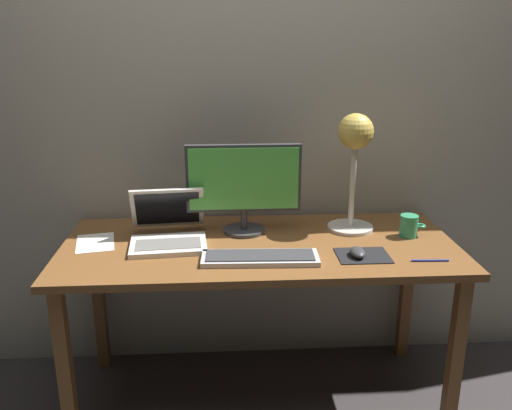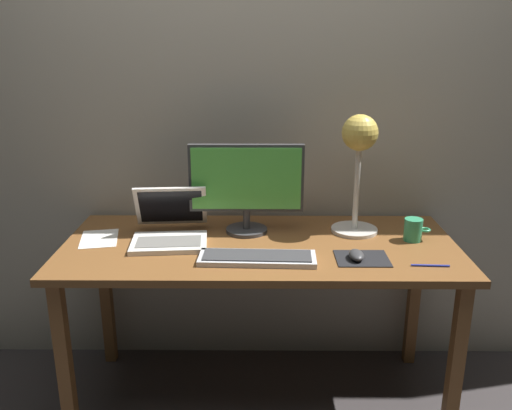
% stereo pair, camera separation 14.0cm
% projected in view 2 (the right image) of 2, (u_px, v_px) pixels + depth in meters
% --- Properties ---
extents(ground_plane, '(4.80, 4.80, 0.00)m').
position_uv_depth(ground_plane, '(260.00, 397.00, 2.43)').
color(ground_plane, '#383333').
rests_on(ground_plane, ground).
extents(back_wall, '(4.80, 0.06, 2.60)m').
position_uv_depth(back_wall, '(261.00, 93.00, 2.42)').
color(back_wall, '#B2A893').
rests_on(back_wall, ground).
extents(desk, '(1.60, 0.70, 0.74)m').
position_uv_depth(desk, '(260.00, 261.00, 2.23)').
color(desk, brown).
rests_on(desk, ground).
extents(monitor, '(0.48, 0.18, 0.38)m').
position_uv_depth(monitor, '(247.00, 184.00, 2.27)').
color(monitor, '#38383A').
rests_on(monitor, desk).
extents(keyboard_main, '(0.44, 0.16, 0.03)m').
position_uv_depth(keyboard_main, '(258.00, 258.00, 2.03)').
color(keyboard_main, silver).
rests_on(keyboard_main, desk).
extents(laptop, '(0.33, 0.35, 0.21)m').
position_uv_depth(laptop, '(170.00, 225.00, 2.24)').
color(laptop, silver).
rests_on(laptop, desk).
extents(desk_lamp, '(0.20, 0.20, 0.50)m').
position_uv_depth(desk_lamp, '(359.00, 150.00, 2.23)').
color(desk_lamp, beige).
rests_on(desk_lamp, desk).
extents(mousepad, '(0.20, 0.16, 0.00)m').
position_uv_depth(mousepad, '(363.00, 258.00, 2.05)').
color(mousepad, black).
rests_on(mousepad, desk).
extents(mouse, '(0.06, 0.10, 0.03)m').
position_uv_depth(mouse, '(357.00, 255.00, 2.04)').
color(mouse, '#38383A').
rests_on(mouse, mousepad).
extents(coffee_mug, '(0.11, 0.07, 0.09)m').
position_uv_depth(coffee_mug, '(414.00, 230.00, 2.22)').
color(coffee_mug, '#339966').
rests_on(coffee_mug, desk).
extents(paper_sheet_near_mouse, '(0.19, 0.23, 0.00)m').
position_uv_depth(paper_sheet_near_mouse, '(100.00, 239.00, 2.25)').
color(paper_sheet_near_mouse, white).
rests_on(paper_sheet_near_mouse, desk).
extents(pen, '(0.14, 0.01, 0.01)m').
position_uv_depth(pen, '(431.00, 266.00, 1.99)').
color(pen, '#2633A5').
rests_on(pen, desk).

